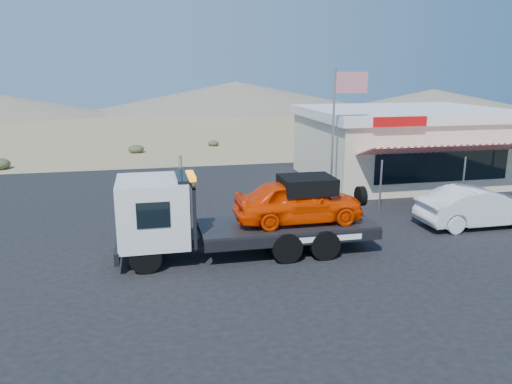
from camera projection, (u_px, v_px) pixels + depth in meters
ground at (248, 247)px, 17.24m from camera, size 120.00×120.00×0.00m
asphalt_lot at (281, 218)px, 20.50m from camera, size 32.00×24.00×0.02m
tow_truck at (241, 211)px, 16.22m from camera, size 8.33×2.47×2.79m
white_sedan at (478, 207)px, 19.32m from camera, size 4.72×1.66×1.55m
jerky_store at (402, 144)px, 27.46m from camera, size 10.40×9.97×3.90m
flagpole at (338, 122)px, 21.63m from camera, size 1.55×0.10×6.00m
distant_hills at (95, 100)px, 67.03m from camera, size 126.00×48.00×4.20m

